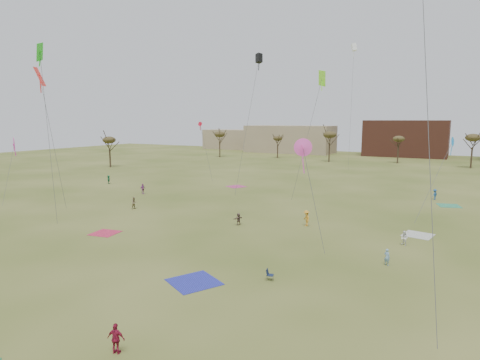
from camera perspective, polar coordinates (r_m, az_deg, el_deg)
The scene contains 21 objects.
ground at distance 36.78m, azimuth -9.17°, elevation -10.96°, with size 260.00×260.00×0.00m, color #3C4C17.
spectator_fore_a at distance 23.65m, azimuth -17.06°, elevation -20.59°, with size 0.98×0.41×1.67m, color #9E1B3C.
spectator_fore_b at distance 57.64m, azimuth -14.68°, elevation -3.14°, with size 0.82×0.64×1.68m, color #857555.
spectator_fore_c at distance 47.40m, azimuth -0.21°, elevation -5.52°, with size 1.31×0.42×1.41m, color brown.
flyer_mid_b at distance 47.54m, azimuth 9.34°, elevation -5.33°, with size 1.19×0.68×1.84m, color gold.
flyer_mid_c at distance 36.86m, azimuth 20.01°, elevation -10.16°, with size 0.53×0.35×1.44m, color #7CA8CF.
spectator_mid_d at distance 68.87m, azimuth -13.55°, elevation -1.22°, with size 0.99×0.41×1.70m, color #913C8D.
spectator_mid_e at distance 43.02m, azimuth 22.16°, elevation -7.61°, with size 0.70×0.54×1.43m, color white.
flyer_far_a at distance 81.82m, azimuth -18.02°, elevation 0.08°, with size 1.49×0.48×1.61m, color #297D4E.
flyer_far_c at distance 69.09m, azimuth 25.75°, elevation -1.83°, with size 1.05×0.60×1.62m, color #1F4F8E.
blanket_red at distance 46.57m, azimuth -18.47°, elevation -7.12°, with size 2.68×2.68×0.03m, color #C5274A.
blanket_blue at distance 31.78m, azimuth -6.49°, elevation -14.10°, with size 3.41×3.41×0.03m, color #262CA5.
blanket_cream at distance 47.46m, azimuth 23.79°, elevation -7.12°, with size 2.83×2.83×0.03m, color beige.
blanket_plum at distance 74.41m, azimuth -0.54°, elevation -0.93°, with size 3.04×3.04×0.03m, color #B73873.
blanket_olive at distance 65.20m, azimuth 27.37°, elevation -3.24°, with size 2.89×2.89×0.03m, color #348F64.
camp_chair_center at distance 31.91m, azimuth 4.24°, elevation -13.47°, with size 0.63×0.60×0.87m.
kites_aloft at distance 67.40m, azimuth 7.35°, elevation 15.37°, with size 55.15×70.60×27.52m.
tree_line at distance 109.26m, azimuth 15.84°, elevation 5.50°, with size 117.44×49.32×8.91m.
building_tan at distance 153.24m, azimuth 7.04°, elevation 5.74°, with size 32.00×14.00×10.00m, color #937F60.
building_brick at distance 148.32m, azimuth 22.36°, elevation 5.47°, with size 26.00×16.00×12.00m, color brown.
building_tan_west at distance 172.70m, azimuth -1.43°, elevation 5.77°, with size 20.00×12.00×8.00m, color #937F60.
Camera 1 is at (21.46, -27.28, 12.18)m, focal length 30.28 mm.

